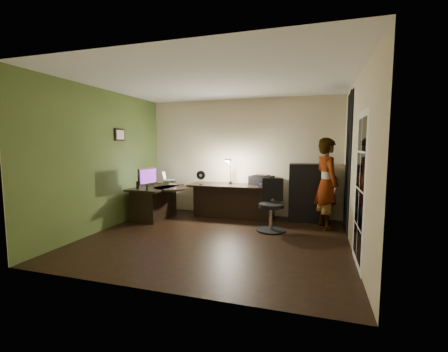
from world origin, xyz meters
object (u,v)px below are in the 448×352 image
(desk_right, at_px, (233,201))
(cabinet, at_px, (309,193))
(monitor, at_px, (147,183))
(office_chair, at_px, (271,205))
(desk_left, at_px, (156,203))
(person, at_px, (327,183))

(desk_right, bearing_deg, cabinet, 4.44)
(monitor, bearing_deg, office_chair, 18.04)
(desk_left, distance_m, cabinet, 3.35)
(desk_left, distance_m, desk_right, 1.73)
(office_chair, distance_m, person, 1.20)
(desk_left, height_order, person, person)
(cabinet, height_order, person, person)
(monitor, distance_m, office_chair, 2.54)
(desk_left, height_order, cabinet, cabinet)
(person, bearing_deg, desk_right, 57.32)
(cabinet, xyz_separation_m, office_chair, (-0.66, -0.98, -0.12))
(office_chair, bearing_deg, cabinet, 54.23)
(desk_left, relative_size, office_chair, 1.25)
(cabinet, distance_m, office_chair, 1.19)
(desk_right, relative_size, monitor, 3.86)
(person, bearing_deg, cabinet, 13.56)
(cabinet, relative_size, office_chair, 1.24)
(cabinet, bearing_deg, office_chair, -127.32)
(desk_right, distance_m, cabinet, 1.66)
(person, bearing_deg, office_chair, 93.77)
(desk_left, relative_size, person, 0.70)
(monitor, bearing_deg, person, 24.59)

